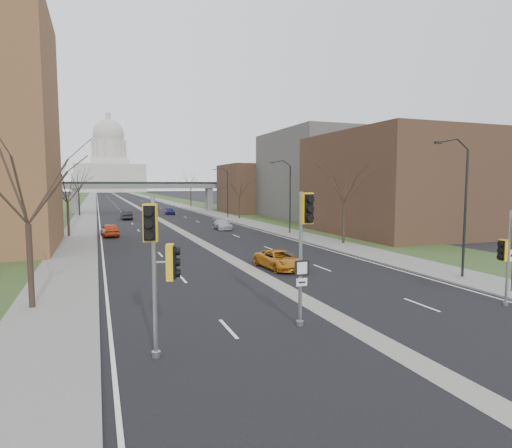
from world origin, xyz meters
TOP-DOWN VIEW (x-y plane):
  - ground at (0.00, 0.00)m, footprint 700.00×700.00m
  - road_surface at (0.00, 150.00)m, footprint 20.00×600.00m
  - median_strip at (0.00, 150.00)m, footprint 1.20×600.00m
  - sidewalk_right at (12.00, 150.00)m, footprint 4.00×600.00m
  - sidewalk_left at (-12.00, 150.00)m, footprint 4.00×600.00m
  - grass_verge_right at (18.00, 150.00)m, footprint 8.00×600.00m
  - grass_verge_left at (-18.00, 150.00)m, footprint 8.00×600.00m
  - commercial_block_near at (24.00, 28.00)m, footprint 16.00×20.00m
  - commercial_block_mid at (28.00, 52.00)m, footprint 18.00×22.00m
  - commercial_block_far at (22.00, 70.00)m, footprint 14.00×14.00m
  - pedestrian_bridge at (0.00, 80.00)m, footprint 34.00×3.00m
  - capitol at (0.00, 320.00)m, footprint 48.00×42.00m
  - streetlight_near at (10.99, 6.00)m, footprint 2.61×0.20m
  - streetlight_mid at (10.99, 32.00)m, footprint 2.61×0.20m
  - streetlight_far at (10.99, 58.00)m, footprint 2.61×0.20m
  - tree_left_a at (-13.00, 8.00)m, footprint 7.20×7.20m
  - tree_left_b at (-13.00, 38.00)m, footprint 6.75×6.75m
  - tree_left_c at (-13.00, 72.00)m, footprint 7.65×7.65m
  - tree_right_a at (13.00, 22.00)m, footprint 7.20×7.20m
  - tree_right_b at (13.00, 55.00)m, footprint 6.30×6.30m
  - tree_right_c at (13.00, 95.00)m, footprint 7.65×7.65m
  - signal_pole_left at (-8.04, -0.13)m, footprint 1.22×0.94m
  - signal_pole_median at (-2.01, 1.05)m, footprint 0.66×0.92m
  - signal_pole_right at (8.69, 0.29)m, footprint 0.91×0.81m
  - car_left_near at (-8.62, 36.93)m, footprint 2.20×4.58m
  - car_left_far at (-5.28, 60.33)m, footprint 1.78×4.58m
  - car_right_near at (2.09, 12.94)m, footprint 2.58×4.88m
  - car_right_mid at (5.55, 39.64)m, footprint 2.00×4.61m
  - car_right_far at (3.54, 70.08)m, footprint 1.79×4.22m

SIDE VIEW (x-z plane):
  - ground at x=0.00m, z-range 0.00..0.00m
  - median_strip at x=0.00m, z-range -0.01..0.01m
  - road_surface at x=0.00m, z-range 0.00..0.01m
  - grass_verge_right at x=18.00m, z-range 0.00..0.10m
  - grass_verge_left at x=-18.00m, z-range 0.00..0.10m
  - sidewalk_right at x=12.00m, z-range 0.00..0.12m
  - sidewalk_left at x=-12.00m, z-range 0.00..0.12m
  - car_right_near at x=2.09m, z-range 0.00..1.31m
  - car_right_mid at x=5.55m, z-range 0.00..1.32m
  - car_right_far at x=3.54m, z-range 0.00..1.43m
  - car_left_far at x=-5.28m, z-range 0.00..1.49m
  - car_left_near at x=-8.62m, z-range 0.00..1.51m
  - signal_pole_right at x=8.69m, z-range 0.73..5.45m
  - signal_pole_left at x=-8.04m, z-range 0.87..6.48m
  - signal_pole_median at x=-2.01m, z-range 1.12..6.80m
  - pedestrian_bridge at x=0.00m, z-range 1.62..8.07m
  - commercial_block_far at x=22.00m, z-range 0.00..10.00m
  - tree_right_b at x=13.00m, z-range 1.71..9.93m
  - commercial_block_near at x=24.00m, z-range 0.00..12.00m
  - tree_left_b at x=-13.00m, z-range 1.82..10.63m
  - tree_left_a at x=-13.00m, z-range 1.94..11.34m
  - tree_right_a at x=13.00m, z-range 1.94..11.34m
  - streetlight_near at x=10.99m, z-range 2.60..11.30m
  - streetlight_mid at x=10.99m, z-range 2.60..11.30m
  - streetlight_far at x=10.99m, z-range 2.60..11.30m
  - tree_left_c at x=-13.00m, z-range 2.05..12.04m
  - tree_right_c at x=13.00m, z-range 2.05..12.04m
  - commercial_block_mid at x=28.00m, z-range 0.00..15.00m
  - capitol at x=0.00m, z-range -9.28..46.47m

